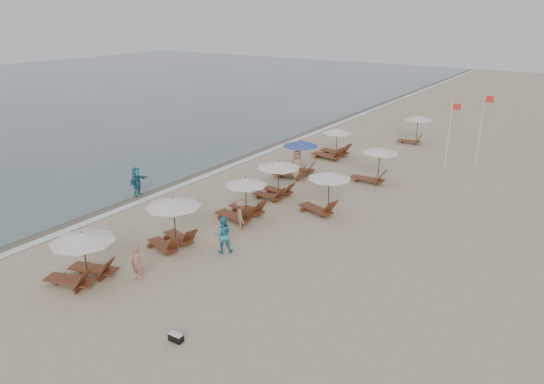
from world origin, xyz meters
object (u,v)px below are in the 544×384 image
Objects in this scene: duffel_bag at (176,337)px; beachgoer_mid_b at (241,215)px; lounger_station_0 at (82,255)px; lounger_station_4 at (297,159)px; flag_pole_near at (450,130)px; inland_station_2 at (415,125)px; beachgoer_far_b at (297,165)px; lounger_station_2 at (242,199)px; beachgoer_near at (137,263)px; waterline_walker at (137,182)px; lounger_station_5 at (333,145)px; beachgoer_mid_a at (223,234)px; inland_station_0 at (324,188)px; inland_station_1 at (374,162)px; lounger_station_3 at (276,177)px; lounger_station_1 at (172,219)px.

beachgoer_mid_b is at bearing 113.26° from duffel_bag.
beachgoer_mid_b is (2.13, 7.20, -0.36)m from lounger_station_0.
flag_pole_near is at bearing 45.52° from lounger_station_4.
lounger_station_4 reaches higher than inland_station_2.
beachgoer_far_b is 3.79× the size of duffel_bag.
lounger_station_2 is 7.32m from lounger_station_4.
lounger_station_4 reaches higher than beachgoer_near.
beachgoer_mid_b reaches higher than beachgoer_near.
lounger_station_4 is at bearing -30.91° from beachgoer_mid_b.
waterline_walker reaches higher than beachgoer_near.
beachgoer_far_b is at bearing 107.95° from duffel_bag.
lounger_station_5 is (-1.28, 12.26, -0.05)m from lounger_station_2.
lounger_station_4 is at bearing 89.72° from lounger_station_0.
lounger_station_5 is at bearing -118.66° from beachgoer_mid_a.
lounger_station_5 is 10.44m from inland_station_0.
inland_station_1 reaches higher than lounger_station_0.
lounger_station_4 is at bearing 104.60° from lounger_station_3.
beachgoer_far_b is at bearing 101.32° from lounger_station_3.
inland_station_2 is at bearing 63.82° from lounger_station_5.
beachgoer_far_b is 16.70m from duffel_bag.
beachgoer_far_b is at bearing -154.16° from inland_station_1.
lounger_station_0 is 2.08m from beachgoer_near.
lounger_station_1 is 5.26× the size of duffel_bag.
lounger_station_2 reaches higher than beachgoer_near.
lounger_station_1 is at bearing -97.30° from lounger_station_2.
duffel_bag is (11.11, -8.43, -0.69)m from waterline_walker.
lounger_station_3 is at bearing 170.49° from inland_station_0.
lounger_station_1 is at bearing 110.85° from beachgoer_mid_b.
lounger_station_5 is (-0.02, 20.66, -0.17)m from lounger_station_0.
lounger_station_0 reaches higher than waterline_walker.
lounger_station_0 is 1.04× the size of lounger_station_2.
inland_station_1 is (4.60, -3.51, 0.38)m from lounger_station_5.
inland_station_2 is (2.75, 23.64, 0.18)m from lounger_station_1.
beachgoer_near is at bearing 130.68° from beachgoer_mid_b.
lounger_station_0 reaches higher than beachgoer_far_b.
beachgoer_mid_b is (-1.33, -20.53, -0.73)m from inland_station_2.
lounger_station_5 reaches higher than lounger_station_3.
inland_station_1 is 16.20m from beachgoer_near.
flag_pole_near reaches higher than lounger_station_3.
lounger_station_2 is 1.56× the size of waterline_walker.
lounger_station_2 is at bearing -112.47° from flag_pole_near.
lounger_station_3 is 0.97× the size of lounger_station_4.
lounger_station_4 is 12.58m from inland_station_2.
inland_station_2 is at bearing 74.39° from lounger_station_4.
lounger_station_0 is 20.66m from lounger_station_5.
flag_pole_near is at bearing 0.54° from beachgoer_far_b.
inland_station_0 is at bearing -85.05° from waterline_walker.
lounger_station_1 is at bearing -96.63° from inland_station_2.
lounger_station_2 is (1.26, 8.39, -0.12)m from lounger_station_0.
inland_station_1 is at bearing 73.51° from lounger_station_1.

